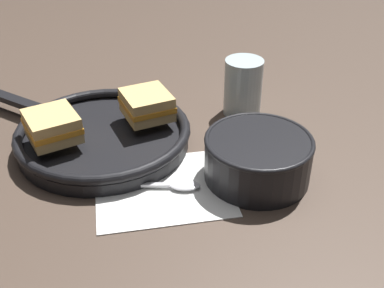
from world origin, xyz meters
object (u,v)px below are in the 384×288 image
Objects in this scene: sandwich_near_left at (147,105)px; sandwich_near_right at (52,126)px; skillet at (103,135)px; drinking_glass at (243,87)px; soup_bowl at (258,156)px; spoon at (172,185)px.

sandwich_near_right is (-0.17, -0.02, 0.00)m from sandwich_near_left.
sandwich_near_left is at bearing 6.12° from skillet.
drinking_glass reaches higher than sandwich_near_left.
sandwich_near_left is (-0.14, 0.19, 0.02)m from soup_bowl.
drinking_glass is at bearing 6.02° from sandwich_near_left.
skillet is at bearing -173.95° from drinking_glass.
sandwich_near_right reaches higher than soup_bowl.
sandwich_near_right is 0.38m from drinking_glass.
spoon is 0.29m from drinking_glass.
spoon is 1.31× the size of drinking_glass.
spoon is 1.55× the size of sandwich_near_left.
spoon is at bearing 173.86° from soup_bowl.
skillet reaches higher than spoon.
skillet is 4.01× the size of sandwich_near_left.
sandwich_near_left is 0.85× the size of drinking_glass.
sandwich_near_right is (-0.16, 0.15, 0.06)m from spoon.
soup_bowl is at bearing -28.77° from sandwich_near_right.
sandwich_near_right is (-0.08, -0.01, 0.04)m from skillet.
soup_bowl is 1.53× the size of drinking_glass.
skillet is 3.40× the size of drinking_glass.
soup_bowl is 0.35m from sandwich_near_right.
drinking_glass reaches higher than skillet.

